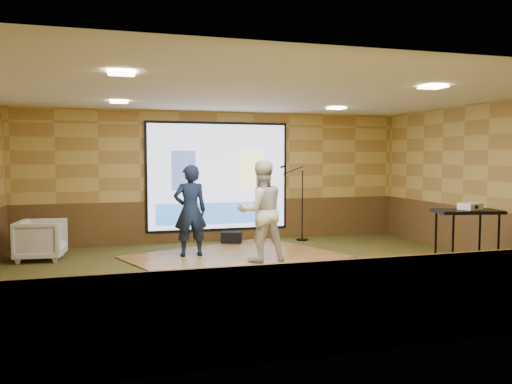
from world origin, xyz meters
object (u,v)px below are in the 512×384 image
object	(u,v)px
player_right	(261,211)
banquet_chair	(41,240)
mic_stand	(300,219)
av_table	(467,228)
duffel_bag	(232,238)
projector_screen	(218,178)
dance_floor	(236,257)
player_left	(190,211)
projector	(470,206)

from	to	relation	value
player_right	banquet_chair	xyz separation A→B (m)	(-3.94, 1.37, -0.57)
player_right	mic_stand	distance (m)	2.70
av_table	duffel_bag	world-z (taller)	av_table
av_table	mic_stand	world-z (taller)	mic_stand
duffel_bag	av_table	bearing A→B (deg)	-52.33
projector_screen	av_table	size ratio (longest dim) A/B	3.05
projector_screen	banquet_chair	distance (m)	4.01
player_right	av_table	xyz separation A→B (m)	(2.98, -1.87, -0.17)
banquet_chair	duffel_bag	distance (m)	3.94
projector_screen	dance_floor	world-z (taller)	projector_screen
mic_stand	banquet_chair	world-z (taller)	mic_stand
dance_floor	player_left	bearing A→B (deg)	160.36
player_left	player_right	distance (m)	1.46
av_table	banquet_chair	size ratio (longest dim) A/B	1.28
player_right	banquet_chair	world-z (taller)	player_right
projector_screen	player_left	size ratio (longest dim) A/B	1.87
projector_screen	projector	bearing A→B (deg)	-53.06
dance_floor	player_right	distance (m)	1.15
mic_stand	duffel_bag	xyz separation A→B (m)	(-1.66, -0.05, -0.35)
av_table	banquet_chair	xyz separation A→B (m)	(-6.93, 3.24, -0.40)
projector_screen	banquet_chair	world-z (taller)	projector_screen
player_left	player_right	world-z (taller)	player_right
av_table	mic_stand	xyz separation A→B (m)	(-1.40, 4.01, -0.29)
player_right	duffel_bag	world-z (taller)	player_right
av_table	projector	size ratio (longest dim) A/B	3.41
av_table	mic_stand	bearing A→B (deg)	109.22
player_left	player_right	xyz separation A→B (m)	(1.18, -0.86, 0.04)
projector	mic_stand	distance (m)	4.30
banquet_chair	av_table	bearing A→B (deg)	-109.76
projector	duffel_bag	bearing A→B (deg)	115.74
player_right	mic_stand	size ratio (longest dim) A/B	1.05
duffel_bag	player_right	bearing A→B (deg)	-87.91
player_right	projector	bearing A→B (deg)	144.60
banquet_chair	player_right	bearing A→B (deg)	-103.86
player_left	mic_stand	world-z (taller)	player_left
dance_floor	player_right	bearing A→B (deg)	-58.03
duffel_bag	mic_stand	bearing A→B (deg)	1.75
player_left	dance_floor	bearing A→B (deg)	157.07
projector	banquet_chair	xyz separation A→B (m)	(-6.99, 3.22, -0.76)
projector	banquet_chair	world-z (taller)	projector
dance_floor	av_table	bearing A→B (deg)	-36.11
projector_screen	dance_floor	distance (m)	2.49
banquet_chair	projector_screen	bearing A→B (deg)	-66.49
player_left	av_table	distance (m)	4.98
av_table	player_right	bearing A→B (deg)	147.90
player_left	projector	xyz separation A→B (m)	(4.23, -2.70, 0.23)
mic_stand	player_right	bearing A→B (deg)	-132.24
projector	banquet_chair	size ratio (longest dim) A/B	0.38
projector	banquet_chair	distance (m)	7.74
projector_screen	mic_stand	world-z (taller)	projector_screen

